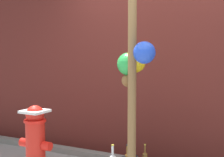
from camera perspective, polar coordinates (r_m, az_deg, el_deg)
building_wall at (r=4.05m, az=8.93°, el=7.88°), size 10.00×0.20×3.28m
memorial_post at (r=3.21m, az=4.06°, el=6.43°), size 0.50×0.47×2.67m
fire_hydrant at (r=3.79m, az=-14.17°, el=-10.57°), size 0.44×0.29×0.80m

